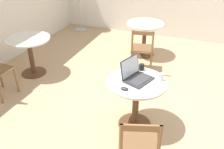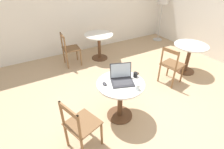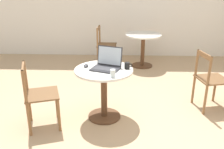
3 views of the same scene
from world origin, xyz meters
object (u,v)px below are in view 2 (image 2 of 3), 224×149
(cafe_table_far, at_px, (99,41))
(mouse, at_px, (105,84))
(cafe_table_near, at_px, (120,92))
(laptop, at_px, (122,78))
(chair_near_left, at_px, (80,126))
(floor_lamp, at_px, (163,3))
(chair_mid_left, at_px, (171,65))
(chair_far_left, at_px, (70,49))
(mug, at_px, (135,75))
(drinking_glass, at_px, (138,87))
(cafe_table_mid, at_px, (189,52))

(cafe_table_far, xyz_separation_m, mouse, (-0.94, -2.13, 0.20))
(cafe_table_near, bearing_deg, mouse, 161.24)
(cafe_table_far, distance_m, laptop, 2.30)
(chair_near_left, xyz_separation_m, floor_lamp, (3.96, 2.76, 0.81))
(mouse, bearing_deg, chair_mid_left, 8.13)
(chair_far_left, bearing_deg, floor_lamp, 4.16)
(cafe_table_far, distance_m, floor_lamp, 2.58)
(cafe_table_near, distance_m, cafe_table_far, 2.32)
(mug, bearing_deg, cafe_table_far, 80.03)
(cafe_table_near, distance_m, drinking_glass, 0.38)
(cafe_table_near, height_order, cafe_table_mid, same)
(chair_near_left, bearing_deg, mouse, 31.96)
(cafe_table_near, xyz_separation_m, mug, (0.31, 0.03, 0.23))
(chair_mid_left, xyz_separation_m, mug, (-1.21, -0.31, 0.31))
(drinking_glass, bearing_deg, chair_far_left, 95.95)
(laptop, bearing_deg, cafe_table_near, -144.87)
(chair_mid_left, bearing_deg, chair_near_left, -165.46)
(chair_far_left, bearing_deg, chair_near_left, -104.91)
(chair_mid_left, xyz_separation_m, mouse, (-1.76, -0.25, 0.28))
(cafe_table_mid, distance_m, chair_mid_left, 0.76)
(cafe_table_mid, xyz_separation_m, mouse, (-2.50, -0.41, 0.20))
(cafe_table_mid, relative_size, mug, 7.20)
(cafe_table_near, height_order, mug, mug)
(chair_far_left, height_order, floor_lamp, floor_lamp)
(chair_far_left, height_order, mug, chair_far_left)
(mug, bearing_deg, chair_mid_left, 14.25)
(floor_lamp, bearing_deg, chair_mid_left, -127.05)
(chair_near_left, height_order, chair_mid_left, same)
(laptop, height_order, mouse, laptop)
(cafe_table_far, bearing_deg, mouse, -113.68)
(floor_lamp, relative_size, drinking_glass, 15.42)
(laptop, height_order, mug, laptop)
(chair_mid_left, height_order, drinking_glass, chair_mid_left)
(cafe_table_far, bearing_deg, chair_near_left, -121.11)
(cafe_table_far, height_order, mouse, mouse)
(cafe_table_near, relative_size, chair_near_left, 0.90)
(chair_near_left, bearing_deg, cafe_table_far, 58.89)
(chair_far_left, bearing_deg, drinking_glass, -84.05)
(cafe_table_mid, bearing_deg, cafe_table_near, -167.76)
(cafe_table_far, bearing_deg, laptop, -106.60)
(cafe_table_mid, bearing_deg, cafe_table_far, 132.16)
(cafe_table_near, bearing_deg, chair_near_left, -161.59)
(chair_far_left, distance_m, floor_lamp, 3.39)
(chair_mid_left, distance_m, mug, 1.29)
(chair_mid_left, bearing_deg, chair_far_left, 130.73)
(cafe_table_mid, relative_size, chair_mid_left, 0.90)
(mug, bearing_deg, laptop, 179.88)
(cafe_table_near, bearing_deg, floor_lamp, 38.39)
(mug, bearing_deg, floor_lamp, 40.96)
(floor_lamp, height_order, mug, floor_lamp)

